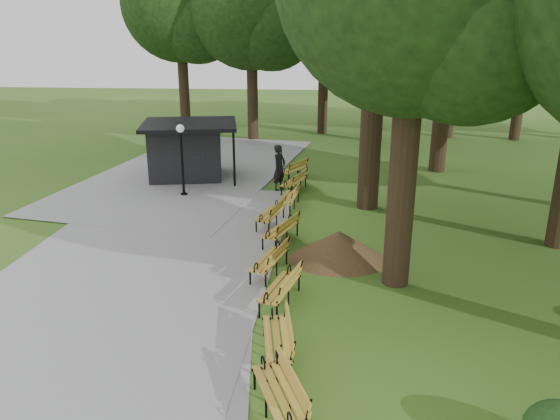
# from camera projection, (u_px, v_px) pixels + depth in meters

# --- Properties ---
(ground) EXTENTS (100.00, 100.00, 0.00)m
(ground) POSITION_uv_depth(u_px,v_px,m) (260.00, 330.00, 12.33)
(ground) COLOR #335D1A
(ground) RESTS_ON ground
(path) EXTENTS (12.00, 38.00, 0.06)m
(path) POSITION_uv_depth(u_px,v_px,m) (132.00, 267.00, 15.47)
(path) COLOR gray
(path) RESTS_ON ground
(person) EXTENTS (0.73, 0.83, 1.92)m
(person) POSITION_uv_depth(u_px,v_px,m) (279.00, 168.00, 22.61)
(person) COLOR black
(person) RESTS_ON ground
(kiosk) EXTENTS (4.64, 4.21, 2.54)m
(kiosk) POSITION_uv_depth(u_px,v_px,m) (186.00, 150.00, 24.40)
(kiosk) COLOR black
(kiosk) RESTS_ON ground
(lamp_post) EXTENTS (0.32, 0.32, 2.90)m
(lamp_post) POSITION_uv_depth(u_px,v_px,m) (181.00, 144.00, 21.47)
(lamp_post) COLOR black
(lamp_post) RESTS_ON ground
(dirt_mound) EXTENTS (2.44, 2.44, 0.90)m
(dirt_mound) POSITION_uv_depth(u_px,v_px,m) (339.00, 245.00, 15.90)
(dirt_mound) COLOR #47301C
(dirt_mound) RESTS_ON ground
(bench_1) EXTENTS (1.29, 2.00, 0.88)m
(bench_1) POSITION_uv_depth(u_px,v_px,m) (278.00, 394.00, 9.48)
(bench_1) COLOR gold
(bench_1) RESTS_ON ground
(bench_2) EXTENTS (0.92, 1.97, 0.88)m
(bench_2) POSITION_uv_depth(u_px,v_px,m) (277.00, 338.00, 11.17)
(bench_2) COLOR gold
(bench_2) RESTS_ON ground
(bench_3) EXTENTS (1.12, 2.00, 0.88)m
(bench_3) POSITION_uv_depth(u_px,v_px,m) (280.00, 288.00, 13.35)
(bench_3) COLOR gold
(bench_3) RESTS_ON ground
(bench_4) EXTENTS (1.12, 2.00, 0.88)m
(bench_4) POSITION_uv_depth(u_px,v_px,m) (269.00, 260.00, 14.94)
(bench_4) COLOR gold
(bench_4) RESTS_ON ground
(bench_5) EXTENTS (1.26, 2.00, 0.88)m
(bench_5) POSITION_uv_depth(u_px,v_px,m) (281.00, 230.00, 17.15)
(bench_5) COLOR gold
(bench_5) RESTS_ON ground
(bench_6) EXTENTS (1.05, 1.99, 0.88)m
(bench_6) POSITION_uv_depth(u_px,v_px,m) (270.00, 214.00, 18.64)
(bench_6) COLOR gold
(bench_6) RESTS_ON ground
(bench_7) EXTENTS (0.89, 1.97, 0.88)m
(bench_7) POSITION_uv_depth(u_px,v_px,m) (288.00, 198.00, 20.40)
(bench_7) COLOR gold
(bench_7) RESTS_ON ground
(bench_8) EXTENTS (1.19, 2.00, 0.88)m
(bench_8) POSITION_uv_depth(u_px,v_px,m) (294.00, 181.00, 22.54)
(bench_8) COLOR gold
(bench_8) RESTS_ON ground
(bench_9) EXTENTS (1.42, 1.99, 0.88)m
(bench_9) POSITION_uv_depth(u_px,v_px,m) (293.00, 169.00, 24.44)
(bench_9) COLOR gold
(bench_9) RESTS_ON ground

